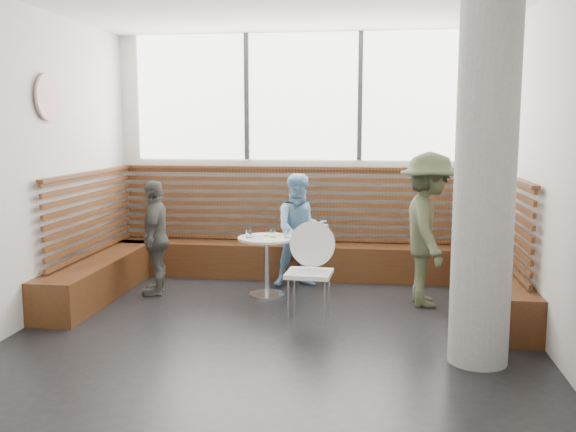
# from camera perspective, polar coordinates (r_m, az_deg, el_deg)

# --- Properties ---
(room) EXTENTS (5.00, 5.00, 3.20)m
(room) POSITION_cam_1_polar(r_m,az_deg,el_deg) (6.12, -1.23, 4.27)
(room) COLOR silver
(room) RESTS_ON ground
(booth) EXTENTS (5.00, 2.50, 1.44)m
(booth) POSITION_cam_1_polar(r_m,az_deg,el_deg) (8.02, 0.73, -3.41)
(booth) COLOR #422310
(booth) RESTS_ON ground
(concrete_column) EXTENTS (0.50, 0.50, 3.20)m
(concrete_column) POSITION_cam_1_polar(r_m,az_deg,el_deg) (5.52, 17.12, 3.47)
(concrete_column) COLOR gray
(concrete_column) RESTS_ON ground
(wall_art) EXTENTS (0.03, 0.50, 0.50)m
(wall_art) POSITION_cam_1_polar(r_m,az_deg,el_deg) (7.28, -20.56, 9.88)
(wall_art) COLOR white
(wall_art) RESTS_ON room
(cafe_table) EXTENTS (0.68, 0.68, 0.70)m
(cafe_table) POSITION_cam_1_polar(r_m,az_deg,el_deg) (7.56, -1.90, -3.38)
(cafe_table) COLOR silver
(cafe_table) RESTS_ON ground
(cafe_chair) EXTENTS (0.48, 0.47, 1.01)m
(cafe_chair) POSITION_cam_1_polar(r_m,az_deg,el_deg) (6.68, 1.97, -4.16)
(cafe_chair) COLOR white
(cafe_chair) RESTS_ON ground
(adult_man) EXTENTS (0.70, 1.15, 1.72)m
(adult_man) POSITION_cam_1_polar(r_m,az_deg,el_deg) (7.28, 12.35, -1.18)
(adult_man) COLOR #434A31
(adult_man) RESTS_ON ground
(child_back) EXTENTS (0.81, 0.70, 1.41)m
(child_back) POSITION_cam_1_polar(r_m,az_deg,el_deg) (7.97, 1.15, -1.31)
(child_back) COLOR #79ACD2
(child_back) RESTS_ON ground
(child_left) EXTENTS (0.45, 0.84, 1.36)m
(child_left) POSITION_cam_1_polar(r_m,az_deg,el_deg) (7.79, -11.68, -1.88)
(child_left) COLOR #504E48
(child_left) RESTS_ON ground
(plate_near) EXTENTS (0.19, 0.19, 0.01)m
(plate_near) POSITION_cam_1_polar(r_m,az_deg,el_deg) (7.62, -2.78, -1.73)
(plate_near) COLOR white
(plate_near) RESTS_ON cafe_table
(plate_far) EXTENTS (0.21, 0.21, 0.01)m
(plate_far) POSITION_cam_1_polar(r_m,az_deg,el_deg) (7.67, -1.44, -1.65)
(plate_far) COLOR white
(plate_far) RESTS_ON cafe_table
(glass_left) EXTENTS (0.07, 0.07, 0.11)m
(glass_left) POSITION_cam_1_polar(r_m,az_deg,el_deg) (7.51, -3.50, -1.49)
(glass_left) COLOR white
(glass_left) RESTS_ON cafe_table
(glass_mid) EXTENTS (0.07, 0.07, 0.11)m
(glass_mid) POSITION_cam_1_polar(r_m,az_deg,el_deg) (7.48, -1.34, -1.55)
(glass_mid) COLOR white
(glass_mid) RESTS_ON cafe_table
(glass_right) EXTENTS (0.06, 0.06, 0.10)m
(glass_right) POSITION_cam_1_polar(r_m,az_deg,el_deg) (7.51, -0.07, -1.53)
(glass_right) COLOR white
(glass_right) RESTS_ON cafe_table
(menu_card) EXTENTS (0.24, 0.18, 0.00)m
(menu_card) POSITION_cam_1_polar(r_m,az_deg,el_deg) (7.37, -1.40, -2.09)
(menu_card) COLOR #A5C64C
(menu_card) RESTS_ON cafe_table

